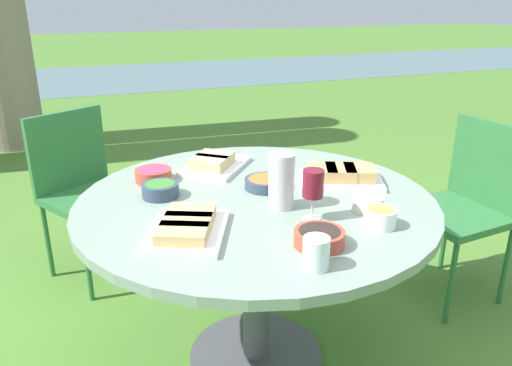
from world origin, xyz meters
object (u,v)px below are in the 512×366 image
(dining_table, at_px, (256,224))
(water_pitcher, at_px, (281,181))
(chair_near_right, at_px, (84,182))
(wine_glass, at_px, (313,185))
(handbag, at_px, (361,231))
(chair_near_left, at_px, (468,197))

(dining_table, relative_size, water_pitcher, 6.73)
(chair_near_right, bearing_deg, wine_glass, -60.82)
(chair_near_right, xyz_separation_m, water_pitcher, (0.65, -1.13, 0.32))
(dining_table, xyz_separation_m, water_pitcher, (0.05, -0.11, 0.21))
(handbag, bearing_deg, dining_table, -144.19)
(chair_near_left, bearing_deg, water_pitcher, -168.26)
(chair_near_left, height_order, water_pitcher, water_pitcher)
(wine_glass, xyz_separation_m, handbag, (0.82, 0.92, -0.74))
(chair_near_left, height_order, wine_glass, wine_glass)
(dining_table, bearing_deg, chair_near_right, 120.39)
(wine_glass, bearing_deg, dining_table, 113.93)
(chair_near_right, bearing_deg, dining_table, -59.61)
(wine_glass, bearing_deg, chair_near_left, 19.18)
(dining_table, xyz_separation_m, chair_near_left, (1.16, 0.12, -0.11))
(water_pitcher, bearing_deg, wine_glass, -67.62)
(chair_near_left, distance_m, wine_glass, 1.17)
(chair_near_left, bearing_deg, dining_table, -174.21)
(chair_near_right, distance_m, water_pitcher, 1.34)
(dining_table, distance_m, wine_glass, 0.36)
(water_pitcher, distance_m, handbag, 1.37)
(chair_near_left, xyz_separation_m, chair_near_right, (-1.76, 0.90, 0.00))
(dining_table, height_order, chair_near_left, chair_near_left)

